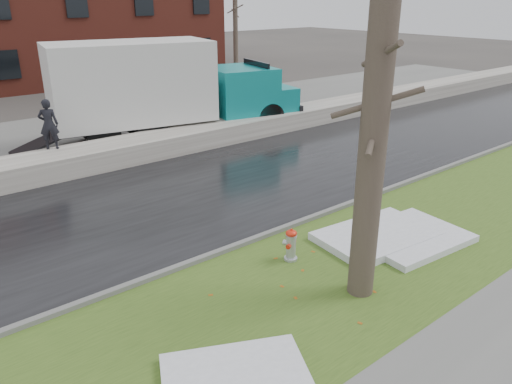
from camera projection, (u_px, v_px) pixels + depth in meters
ground at (309, 247)px, 11.65m from camera, size 120.00×120.00×0.00m
verge at (350, 268)px, 10.74m from camera, size 60.00×4.50×0.04m
road at (202, 192)px, 14.89m from camera, size 60.00×7.00×0.03m
parking_lot at (91, 134)px, 21.01m from camera, size 60.00×9.00×0.03m
curb at (280, 230)px, 12.35m from camera, size 60.00×0.15×0.14m
snowbank at (137, 149)px, 17.78m from camera, size 60.00×1.60×0.75m
brick_building at (9, 3)px, 32.59m from camera, size 26.00×12.00×10.00m
bg_tree_right at (235, 26)px, 37.10m from camera, size 1.40×1.62×6.50m
fire_hydrant at (291, 243)px, 10.89m from camera, size 0.37×0.36×0.75m
tree at (373, 137)px, 8.71m from camera, size 1.16×1.30×6.23m
box_truck at (163, 88)px, 19.80m from camera, size 11.75×4.55×3.88m
worker at (49, 124)px, 16.18m from camera, size 0.71×0.61×1.66m
snow_patch_near at (409, 237)px, 11.89m from camera, size 2.77×2.23×0.16m
snow_patch_far at (237, 381)px, 7.46m from camera, size 2.68×2.40×0.14m
snow_patch_side at (377, 236)px, 11.93m from camera, size 2.97×2.08×0.18m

